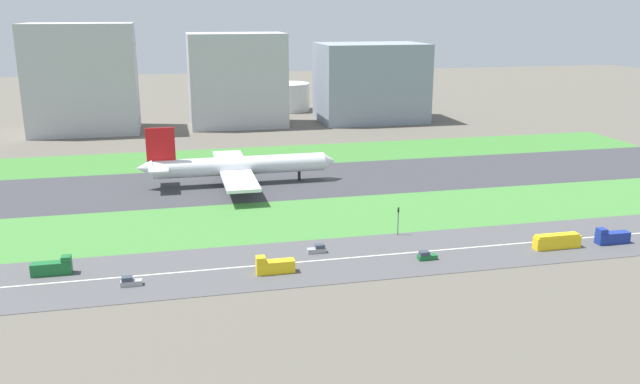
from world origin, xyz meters
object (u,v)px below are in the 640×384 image
(airliner, at_px, (235,166))
(car_0, at_px, (130,282))
(fuel_tank_west, at_px, (244,99))
(fuel_tank_east, at_px, (347,97))
(truck_0, at_px, (612,237))
(car_2, at_px, (426,256))
(truck_1, at_px, (53,268))
(traffic_light, at_px, (398,219))
(hangar_building, at_px, (237,80))
(truck_2, at_px, (274,266))
(terminal_building, at_px, (83,78))
(office_tower, at_px, (371,83))
(bus_0, at_px, (557,241))
(fuel_tank_centre, at_px, (287,97))
(car_3, at_px, (317,249))

(airliner, distance_m, car_0, 83.83)
(car_0, bearing_deg, airliner, -111.20)
(fuel_tank_west, distance_m, fuel_tank_east, 59.69)
(truck_0, relative_size, car_2, 1.91)
(car_2, bearing_deg, truck_1, -6.92)
(truck_1, distance_m, traffic_light, 82.19)
(truck_0, bearing_deg, hangar_building, -69.85)
(car_0, bearing_deg, truck_2, 180.00)
(terminal_building, bearing_deg, fuel_tank_east, 17.89)
(car_0, relative_size, fuel_tank_west, 0.25)
(truck_2, bearing_deg, terminal_building, -73.22)
(truck_0, xyz_separation_m, office_tower, (-2.39, 192.00, 17.92))
(bus_0, relative_size, car_2, 2.64)
(terminal_building, relative_size, office_tower, 0.94)
(car_2, relative_size, fuel_tank_centre, 0.17)
(truck_2, distance_m, terminal_building, 201.87)
(bus_0, relative_size, truck_2, 1.38)
(truck_1, relative_size, fuel_tank_centre, 0.32)
(truck_0, distance_m, car_0, 114.20)
(terminal_building, bearing_deg, car_2, -64.08)
(bus_0, xyz_separation_m, truck_2, (-68.82, -0.00, -0.15))
(fuel_tank_west, relative_size, fuel_tank_east, 0.71)
(truck_1, bearing_deg, fuel_tank_east, 60.49)
(car_0, height_order, fuel_tank_east, fuel_tank_east)
(bus_0, distance_m, truck_1, 116.18)
(car_0, xyz_separation_m, traffic_light, (65.17, 17.99, 3.37))
(airliner, relative_size, fuel_tank_east, 2.62)
(car_0, bearing_deg, bus_0, -180.00)
(car_2, bearing_deg, bus_0, -180.00)
(office_tower, bearing_deg, bus_0, -93.77)
(terminal_building, bearing_deg, office_tower, 0.00)
(traffic_light, distance_m, fuel_tank_centre, 219.31)
(truck_1, bearing_deg, terminal_building, 93.45)
(car_2, bearing_deg, office_tower, -103.48)
(car_3, height_order, car_0, same)
(truck_1, height_order, fuel_tank_centre, fuel_tank_centre)
(hangar_building, distance_m, fuel_tank_west, 48.19)
(bus_0, relative_size, fuel_tank_centre, 0.45)
(truck_1, xyz_separation_m, fuel_tank_centre, (92.75, 227.00, 6.04))
(terminal_building, bearing_deg, car_3, -69.01)
(fuel_tank_west, bearing_deg, fuel_tank_centre, 0.00)
(truck_0, bearing_deg, car_2, -0.00)
(bus_0, height_order, car_2, bus_0)
(fuel_tank_east, bearing_deg, airliner, -117.17)
(airliner, bearing_deg, car_3, -79.97)
(airliner, relative_size, truck_0, 7.74)
(hangar_building, bearing_deg, office_tower, 0.00)
(car_2, height_order, traffic_light, traffic_light)
(traffic_light, bearing_deg, car_2, -88.10)
(bus_0, height_order, office_tower, office_tower)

